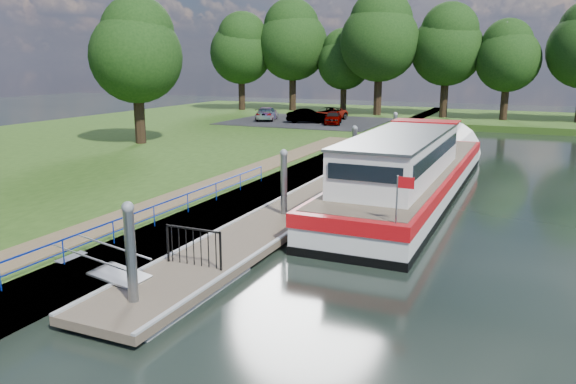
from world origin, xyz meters
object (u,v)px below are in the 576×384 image
at_px(barge, 414,172).
at_px(car_d, 328,114).
at_px(car_b, 308,116).
at_px(car_c, 267,114).
at_px(pontoon, 324,195).
at_px(car_a, 333,117).

xyz_separation_m(barge, car_d, (-13.04, 23.67, 0.35)).
distance_m(car_b, car_c, 4.49).
distance_m(car_b, car_d, 2.99).
bearing_deg(car_b, car_c, 66.15).
distance_m(barge, car_c, 28.28).
relative_size(pontoon, car_b, 7.93).
xyz_separation_m(pontoon, car_b, (-10.34, 23.42, 1.27)).
relative_size(barge, car_d, 4.89).
bearing_deg(car_c, car_d, -174.85).
relative_size(pontoon, barge, 1.42).
bearing_deg(car_d, car_b, -92.96).
distance_m(car_a, car_c, 6.94).
height_order(barge, car_a, barge).
bearing_deg(car_b, pontoon, -171.37).
xyz_separation_m(car_c, car_d, (5.34, 2.18, -0.02)).
height_order(pontoon, barge, barge).
xyz_separation_m(car_a, car_b, (-2.46, 0.10, 0.03)).
xyz_separation_m(car_b, car_d, (0.90, 2.85, -0.02)).
height_order(barge, car_d, barge).
bearing_deg(car_c, car_a, 156.56).
bearing_deg(car_a, car_b, 162.53).
height_order(pontoon, car_a, car_a).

